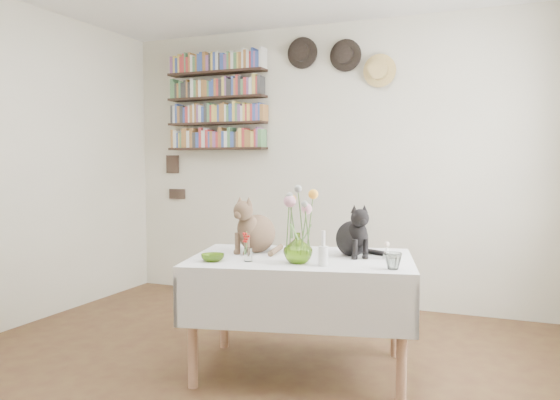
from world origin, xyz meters
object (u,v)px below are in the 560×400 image
at_px(bookshelf_unit, 217,102).
at_px(flower_vase, 298,248).
at_px(tabby_cat, 257,223).
at_px(dining_table, 302,285).
at_px(black_cat, 352,229).

bearing_deg(bookshelf_unit, flower_vase, -49.92).
relative_size(flower_vase, bookshelf_unit, 0.17).
bearing_deg(tabby_cat, dining_table, 1.95).
bearing_deg(dining_table, flower_vase, -76.07).
bearing_deg(bookshelf_unit, black_cat, -39.44).
height_order(flower_vase, bookshelf_unit, bookshelf_unit).
bearing_deg(dining_table, black_cat, 33.16).
height_order(dining_table, tabby_cat, tabby_cat).
distance_m(black_cat, bookshelf_unit, 2.41).
bearing_deg(tabby_cat, flower_vase, -20.06).
bearing_deg(flower_vase, tabby_cat, 144.38).
bearing_deg(tabby_cat, bookshelf_unit, 142.12).
bearing_deg(dining_table, bookshelf_unit, 132.41).
distance_m(dining_table, bookshelf_unit, 2.50).
bearing_deg(flower_vase, dining_table, 103.93).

